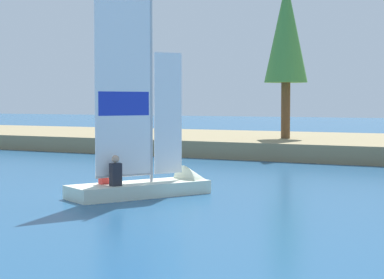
{
  "coord_description": "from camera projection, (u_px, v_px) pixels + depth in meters",
  "views": [
    {
      "loc": [
        13.38,
        -6.41,
        2.56
      ],
      "look_at": [
        1.63,
        15.18,
        1.2
      ],
      "focal_mm": 64.76,
      "sensor_mm": 36.0,
      "label": 1
    }
  ],
  "objects": [
    {
      "name": "shore_bank",
      "position": [
        271.0,
        144.0,
        35.51
      ],
      "size": [
        80.0,
        11.51,
        0.77
      ],
      "primitive_type": "cube",
      "color": "#897A56",
      "rests_on": "ground"
    },
    {
      "name": "sailboat",
      "position": [
        160.0,
        175.0,
        19.01
      ],
      "size": [
        3.05,
        4.44,
        6.72
      ],
      "rotation": [
        0.0,
        0.0,
        1.1
      ],
      "color": "silver",
      "rests_on": "ground"
    },
    {
      "name": "shoreline_tree_left",
      "position": [
        286.0,
        33.0,
        33.06
      ],
      "size": [
        2.07,
        2.07,
        7.64
      ],
      "color": "brown",
      "rests_on": "shore_bank"
    }
  ]
}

